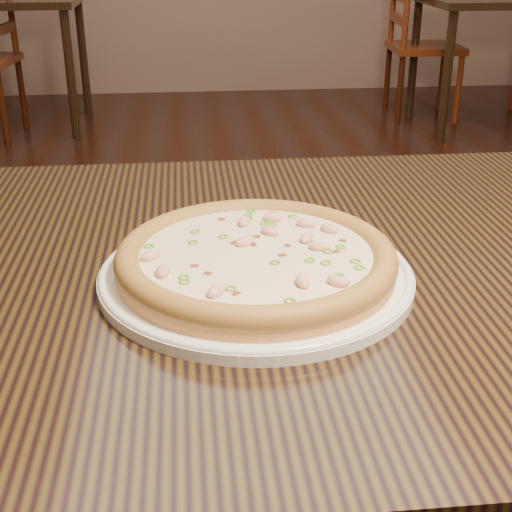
{
  "coord_description": "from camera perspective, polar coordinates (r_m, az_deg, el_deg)",
  "views": [
    {
      "loc": [
        -0.32,
        -0.83,
        1.1
      ],
      "look_at": [
        -0.25,
        -0.13,
        0.78
      ],
      "focal_mm": 50.0,
      "sensor_mm": 36.0,
      "label": 1
    }
  ],
  "objects": [
    {
      "name": "pizza",
      "position": [
        0.78,
        0.01,
        -0.19
      ],
      "size": [
        0.31,
        0.31,
        0.03
      ],
      "color": "#D1924C",
      "rests_on": "plate"
    },
    {
      "name": "bg_table_right",
      "position": [
        4.56,
        19.69,
        17.75
      ],
      "size": [
        1.0,
        0.7,
        0.75
      ],
      "color": "black",
      "rests_on": "ground"
    },
    {
      "name": "hero_table",
      "position": [
        0.9,
        7.37,
        -5.84
      ],
      "size": [
        1.2,
        0.8,
        0.75
      ],
      "color": "black",
      "rests_on": "ground"
    },
    {
      "name": "chair_c",
      "position": [
        4.7,
        12.71,
        16.05
      ],
      "size": [
        0.44,
        0.44,
        0.95
      ],
      "color": "#582410",
      "rests_on": "ground"
    },
    {
      "name": "plate",
      "position": [
        0.78,
        0.0,
        -1.42
      ],
      "size": [
        0.34,
        0.34,
        0.02
      ],
      "color": "white",
      "rests_on": "hero_table"
    }
  ]
}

